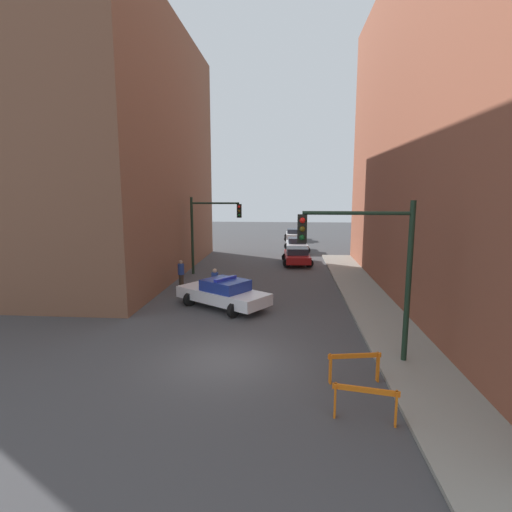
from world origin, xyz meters
TOP-DOWN VIEW (x-y plane):
  - ground_plane at (0.00, 0.00)m, footprint 120.00×120.00m
  - sidewalk_right at (6.20, 0.00)m, footprint 2.40×44.00m
  - building_corner_left at (-12.00, 14.00)m, footprint 14.00×20.00m
  - traffic_light_near at (4.73, 0.22)m, footprint 3.64×0.35m
  - traffic_light_far at (-3.30, 13.77)m, footprint 3.44×0.35m
  - police_car at (-1.03, 6.02)m, footprint 4.93×4.18m
  - parked_car_near at (2.75, 17.96)m, footprint 2.41×4.38m
  - parked_car_mid at (2.85, 24.58)m, footprint 2.41×4.38m
  - parked_car_far at (2.73, 33.23)m, footprint 2.28×4.30m
  - pedestrian_crossing at (-1.69, 7.35)m, footprint 0.48×0.48m
  - pedestrian_corner at (-4.11, 9.67)m, footprint 0.46×0.46m
  - barrier_front at (3.99, -3.31)m, footprint 1.58×0.45m
  - barrier_mid at (4.05, -1.26)m, footprint 1.58×0.42m

SIDE VIEW (x-z plane):
  - ground_plane at x=0.00m, z-range 0.00..0.00m
  - sidewalk_right at x=6.20m, z-range 0.00..0.12m
  - barrier_front at x=3.99m, z-range 0.17..1.07m
  - barrier_mid at x=4.05m, z-range 0.17..1.07m
  - parked_car_near at x=2.75m, z-range 0.02..1.33m
  - parked_car_mid at x=2.85m, z-range 0.02..1.33m
  - parked_car_far at x=2.73m, z-range 0.02..1.33m
  - police_car at x=-1.03m, z-range -0.04..1.48m
  - pedestrian_crossing at x=-1.69m, z-range 0.03..1.69m
  - pedestrian_corner at x=-4.11m, z-range 0.03..1.69m
  - traffic_light_far at x=-3.30m, z-range 0.80..6.00m
  - traffic_light_near at x=4.73m, z-range 0.93..6.13m
  - building_corner_left at x=-12.00m, z-range 0.00..16.36m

